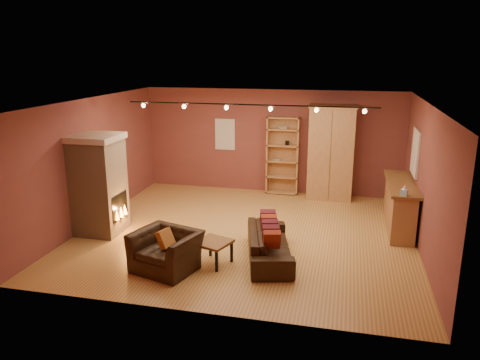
% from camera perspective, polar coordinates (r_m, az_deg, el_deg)
% --- Properties ---
extents(floor, '(7.00, 7.00, 0.00)m').
position_cam_1_polar(floor, '(10.10, 0.70, -6.48)').
color(floor, '#AD7D3D').
rests_on(floor, ground).
extents(ceiling, '(7.00, 7.00, 0.00)m').
position_cam_1_polar(ceiling, '(9.42, 0.76, 9.53)').
color(ceiling, brown).
rests_on(ceiling, back_wall).
extents(back_wall, '(7.00, 0.02, 2.80)m').
position_cam_1_polar(back_wall, '(12.79, 3.85, 4.71)').
color(back_wall, brown).
rests_on(back_wall, floor).
extents(left_wall, '(0.02, 6.50, 2.80)m').
position_cam_1_polar(left_wall, '(10.94, -17.50, 2.19)').
color(left_wall, brown).
rests_on(left_wall, floor).
extents(right_wall, '(0.02, 6.50, 2.80)m').
position_cam_1_polar(right_wall, '(9.58, 21.65, -0.00)').
color(right_wall, brown).
rests_on(right_wall, floor).
extents(fireplace, '(1.01, 0.98, 2.12)m').
position_cam_1_polar(fireplace, '(10.29, -16.81, -0.51)').
color(fireplace, tan).
rests_on(fireplace, floor).
extents(back_window, '(0.56, 0.04, 0.86)m').
position_cam_1_polar(back_window, '(13.01, -1.84, 5.59)').
color(back_window, silver).
rests_on(back_window, back_wall).
extents(bookcase, '(0.86, 0.34, 2.11)m').
position_cam_1_polar(bookcase, '(12.69, 5.26, 3.08)').
color(bookcase, tan).
rests_on(bookcase, floor).
extents(armoire, '(1.21, 0.69, 2.46)m').
position_cam_1_polar(armoire, '(12.36, 11.03, 3.31)').
color(armoire, tan).
rests_on(armoire, floor).
extents(bar_counter, '(0.60, 2.21, 1.06)m').
position_cam_1_polar(bar_counter, '(10.75, 18.87, -2.93)').
color(bar_counter, '#A7774C').
rests_on(bar_counter, floor).
extents(tissue_box, '(0.15, 0.15, 0.21)m').
position_cam_1_polar(tissue_box, '(9.63, 19.41, -1.27)').
color(tissue_box, '#96D7F0').
rests_on(tissue_box, bar_counter).
extents(right_window, '(0.05, 0.90, 1.00)m').
position_cam_1_polar(right_window, '(10.87, 20.61, 3.19)').
color(right_window, silver).
rests_on(right_window, right_wall).
extents(loveseat, '(1.00, 2.02, 0.79)m').
position_cam_1_polar(loveseat, '(8.79, 3.61, -7.18)').
color(loveseat, black).
rests_on(loveseat, floor).
extents(armchair, '(1.24, 0.98, 0.95)m').
position_cam_1_polar(armchair, '(8.42, -9.03, -7.78)').
color(armchair, black).
rests_on(armchair, floor).
extents(coffee_table, '(0.74, 0.74, 0.44)m').
position_cam_1_polar(coffee_table, '(8.60, -3.28, -7.85)').
color(coffee_table, brown).
rests_on(coffee_table, floor).
extents(track_rail, '(5.20, 0.09, 0.13)m').
position_cam_1_polar(track_rail, '(9.63, 1.01, 8.97)').
color(track_rail, black).
rests_on(track_rail, ceiling).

